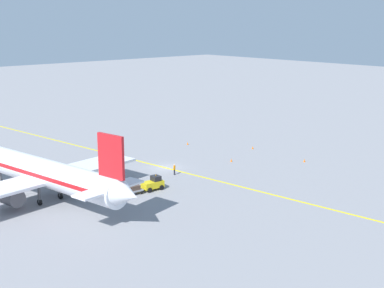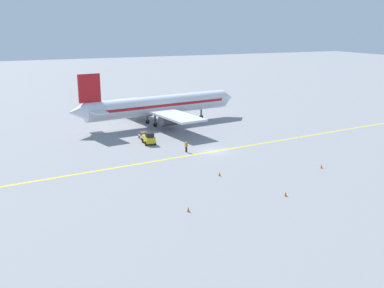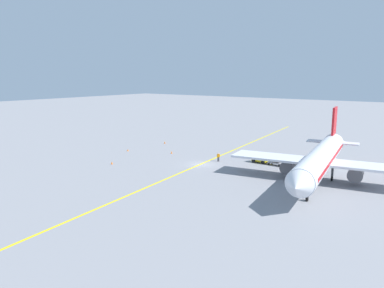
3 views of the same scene
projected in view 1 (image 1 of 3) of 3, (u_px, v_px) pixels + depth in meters
ground_plane at (165, 168)px, 85.15m from camera, size 400.00×400.00×0.00m
apron_yellow_centreline at (165, 168)px, 85.15m from camera, size 13.64×119.31×0.01m
airplane_at_gate at (41, 172)px, 69.29m from camera, size 28.46×35.49×10.60m
baggage_tug_white at (153, 184)px, 73.92m from camera, size 3.11×1.95×2.11m
baggage_cart_trailing at (133, 189)px, 71.98m from camera, size 2.70×1.59×1.24m
ground_crew_worker at (174, 169)px, 81.09m from camera, size 0.52×0.37×1.68m
traffic_cone_near_nose at (188, 143)px, 100.75m from camera, size 0.32×0.32×0.55m
traffic_cone_mid_apron at (231, 160)px, 88.68m from camera, size 0.32×0.32×0.55m
traffic_cone_by_wingtip at (253, 148)px, 97.40m from camera, size 0.32×0.32×0.55m
traffic_cone_far_edge at (304, 160)px, 88.48m from camera, size 0.32×0.32×0.55m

